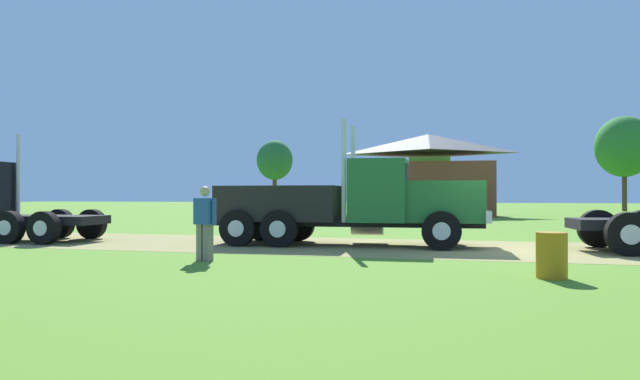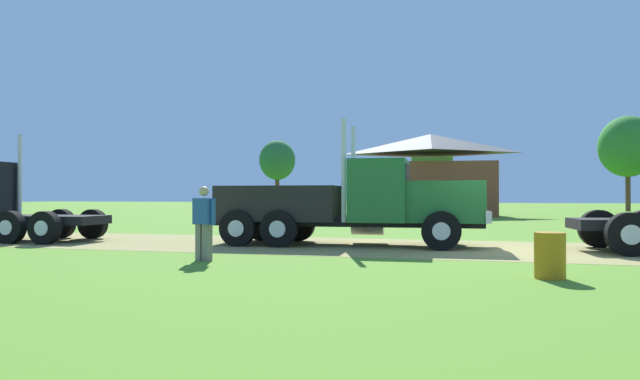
% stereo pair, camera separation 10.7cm
% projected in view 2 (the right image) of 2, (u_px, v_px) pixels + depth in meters
% --- Properties ---
extents(ground_plane, '(200.00, 200.00, 0.00)m').
position_uv_depth(ground_plane, '(497.00, 250.00, 15.47)').
color(ground_plane, '#538225').
extents(dirt_track, '(120.00, 5.91, 0.01)m').
position_uv_depth(dirt_track, '(497.00, 249.00, 15.47)').
color(dirt_track, olive).
rests_on(dirt_track, ground_plane).
extents(truck_foreground_white, '(8.22, 2.88, 3.69)m').
position_uv_depth(truck_foreground_white, '(350.00, 204.00, 16.87)').
color(truck_foreground_white, black).
rests_on(truck_foreground_white, ground_plane).
extents(visitor_standing_near, '(0.65, 0.41, 1.70)m').
position_uv_depth(visitor_standing_near, '(204.00, 220.00, 12.83)').
color(visitor_standing_near, '#264C8C').
rests_on(visitor_standing_near, ground_plane).
extents(steel_barrel, '(0.54, 0.54, 0.83)m').
position_uv_depth(steel_barrel, '(550.00, 255.00, 10.09)').
color(steel_barrel, '#B27214').
rests_on(steel_barrel, ground_plane).
extents(shed_building, '(9.80, 7.20, 5.98)m').
position_uv_depth(shed_building, '(430.00, 176.00, 41.13)').
color(shed_building, brown).
rests_on(shed_building, ground_plane).
extents(tree_left, '(3.65, 3.65, 7.07)m').
position_uv_depth(tree_left, '(277.00, 161.00, 57.04)').
color(tree_left, '#513823').
rests_on(tree_left, ground_plane).
extents(tree_mid, '(3.85, 3.85, 7.15)m').
position_uv_depth(tree_mid, '(432.00, 158.00, 52.63)').
color(tree_mid, '#513823').
rests_on(tree_mid, ground_plane).
extents(tree_right, '(5.20, 5.20, 8.93)m').
position_uv_depth(tree_right, '(628.00, 147.00, 52.62)').
color(tree_right, '#513823').
rests_on(tree_right, ground_plane).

